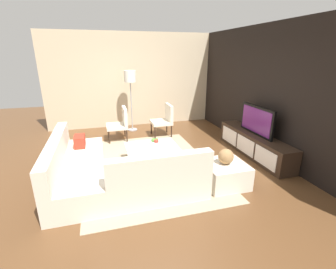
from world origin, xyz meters
TOP-DOWN VIEW (x-y plane):
  - ground_plane at (0.00, 0.00)m, footprint 14.00×14.00m
  - feature_wall_back at (0.00, 2.70)m, footprint 6.40×0.12m
  - side_wall_left at (-3.20, 0.20)m, footprint 0.12×5.20m
  - area_rug at (-0.10, 0.00)m, footprint 3.43×2.47m
  - media_console at (0.00, 2.40)m, footprint 2.23×0.45m
  - television at (0.00, 2.40)m, footprint 1.08×0.06m
  - sectional_couch at (0.51, -0.84)m, footprint 2.32×2.43m
  - coffee_table at (-0.10, 0.10)m, footprint 1.01×1.05m
  - accent_chair_near at (-1.84, -0.38)m, footprint 0.56×0.53m
  - floor_lamp at (-2.61, 0.03)m, footprint 0.33×0.33m
  - ottoman at (0.98, 1.13)m, footprint 0.70×0.70m
  - fruit_bowl at (-0.28, 0.20)m, footprint 0.28×0.28m
  - accent_chair_far at (-1.89, 0.83)m, footprint 0.55×0.54m
  - decorative_ball at (0.98, 1.13)m, footprint 0.26×0.26m

SIDE VIEW (x-z plane):
  - ground_plane at x=0.00m, z-range 0.00..0.00m
  - area_rug at x=-0.10m, z-range 0.00..0.01m
  - ottoman at x=0.98m, z-range 0.00..0.40m
  - coffee_table at x=-0.10m, z-range 0.01..0.39m
  - media_console at x=0.00m, z-range 0.00..0.50m
  - sectional_couch at x=0.51m, z-range -0.13..0.70m
  - fruit_bowl at x=-0.28m, z-range 0.36..0.50m
  - accent_chair_far at x=-1.89m, z-range 0.05..0.92m
  - accent_chair_near at x=-1.84m, z-range 0.05..0.92m
  - decorative_ball at x=0.98m, z-range 0.40..0.66m
  - television at x=0.00m, z-range 0.50..1.12m
  - feature_wall_back at x=0.00m, z-range 0.00..2.80m
  - side_wall_left at x=-3.20m, z-range 0.00..2.80m
  - floor_lamp at x=-2.61m, z-range 0.61..2.35m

